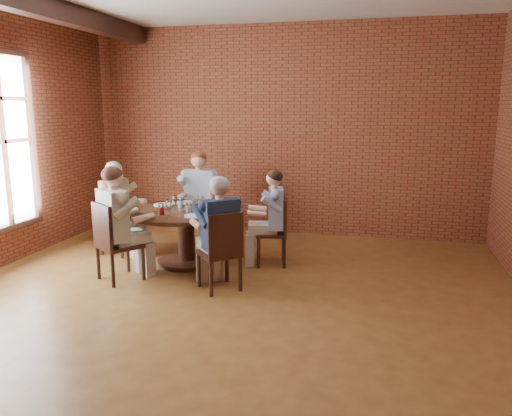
% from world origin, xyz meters
% --- Properties ---
extents(floor, '(7.00, 7.00, 0.00)m').
position_xyz_m(floor, '(0.00, 0.00, 0.00)').
color(floor, olive).
rests_on(floor, ground).
extents(wall_back, '(7.00, 0.00, 7.00)m').
position_xyz_m(wall_back, '(0.00, 3.50, 1.70)').
color(wall_back, brown).
rests_on(wall_back, ground).
extents(dining_table, '(1.56, 1.56, 0.75)m').
position_xyz_m(dining_table, '(-0.90, 1.46, 0.53)').
color(dining_table, '#331811').
rests_on(dining_table, floor).
extents(chair_a, '(0.48, 0.48, 0.91)m').
position_xyz_m(chair_a, '(0.30, 1.73, 0.50)').
color(chair_a, '#331811').
rests_on(chair_a, floor).
extents(diner_a, '(0.70, 0.62, 1.28)m').
position_xyz_m(diner_a, '(0.22, 1.71, 0.64)').
color(diner_a, '#364F8D').
rests_on(diner_a, floor).
extents(chair_b, '(0.54, 0.54, 0.98)m').
position_xyz_m(chair_b, '(-1.11, 2.60, 0.53)').
color(chair_b, '#331811').
rests_on(chair_b, floor).
extents(diner_b, '(0.70, 0.80, 1.42)m').
position_xyz_m(diner_b, '(-1.09, 2.51, 0.71)').
color(diner_b, '#A0B5CC').
rests_on(diner_b, floor).
extents(chair_c, '(0.50, 0.50, 0.94)m').
position_xyz_m(chair_c, '(-2.10, 1.70, 0.51)').
color(chair_c, '#331811').
rests_on(chair_c, floor).
extents(diner_c, '(0.74, 0.65, 1.33)m').
position_xyz_m(diner_c, '(-2.01, 1.69, 0.67)').
color(diner_c, brown).
rests_on(diner_c, floor).
extents(chair_d, '(0.64, 0.64, 0.98)m').
position_xyz_m(chair_d, '(-1.50, 0.60, 0.52)').
color(chair_d, '#331811').
rests_on(chair_d, floor).
extents(diner_d, '(0.87, 0.90, 1.40)m').
position_xyz_m(diner_d, '(-1.45, 0.68, 0.70)').
color(diner_d, '#C0A497').
rests_on(diner_d, floor).
extents(chair_e, '(0.60, 0.60, 0.94)m').
position_xyz_m(chair_e, '(-0.11, 0.59, 0.51)').
color(chair_e, '#331811').
rests_on(chair_e, floor).
extents(diner_e, '(0.82, 0.83, 1.33)m').
position_xyz_m(diner_e, '(-0.17, 0.65, 0.66)').
color(diner_e, '#192847').
rests_on(diner_e, floor).
extents(plate_a, '(0.26, 0.26, 0.01)m').
position_xyz_m(plate_a, '(-0.55, 1.75, 0.76)').
color(plate_a, white).
rests_on(plate_a, dining_table).
extents(plate_b, '(0.26, 0.26, 0.01)m').
position_xyz_m(plate_b, '(-1.10, 1.89, 0.76)').
color(plate_b, white).
rests_on(plate_b, dining_table).
extents(plate_c, '(0.26, 0.26, 0.01)m').
position_xyz_m(plate_c, '(-1.31, 1.67, 0.76)').
color(plate_c, white).
rests_on(plate_c, dining_table).
extents(plate_d, '(0.26, 0.26, 0.01)m').
position_xyz_m(plate_d, '(-0.63, 1.09, 0.76)').
color(plate_d, white).
rests_on(plate_d, dining_table).
extents(glass_a, '(0.07, 0.07, 0.14)m').
position_xyz_m(glass_a, '(-0.69, 1.54, 0.82)').
color(glass_a, white).
rests_on(glass_a, dining_table).
extents(glass_b, '(0.07, 0.07, 0.14)m').
position_xyz_m(glass_b, '(-0.78, 1.74, 0.82)').
color(glass_b, white).
rests_on(glass_b, dining_table).
extents(glass_c, '(0.07, 0.07, 0.14)m').
position_xyz_m(glass_c, '(-1.15, 1.68, 0.82)').
color(glass_c, white).
rests_on(glass_c, dining_table).
extents(glass_d, '(0.07, 0.07, 0.14)m').
position_xyz_m(glass_d, '(-1.01, 1.57, 0.82)').
color(glass_d, white).
rests_on(glass_d, dining_table).
extents(glass_e, '(0.07, 0.07, 0.14)m').
position_xyz_m(glass_e, '(-1.12, 1.40, 0.82)').
color(glass_e, white).
rests_on(glass_e, dining_table).
extents(glass_f, '(0.07, 0.07, 0.14)m').
position_xyz_m(glass_f, '(-1.08, 1.10, 0.82)').
color(glass_f, white).
rests_on(glass_f, dining_table).
extents(glass_g, '(0.07, 0.07, 0.14)m').
position_xyz_m(glass_g, '(-0.79, 1.29, 0.82)').
color(glass_g, white).
rests_on(glass_g, dining_table).
extents(smartphone, '(0.12, 0.17, 0.01)m').
position_xyz_m(smartphone, '(-0.46, 1.11, 0.75)').
color(smartphone, black).
rests_on(smartphone, dining_table).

